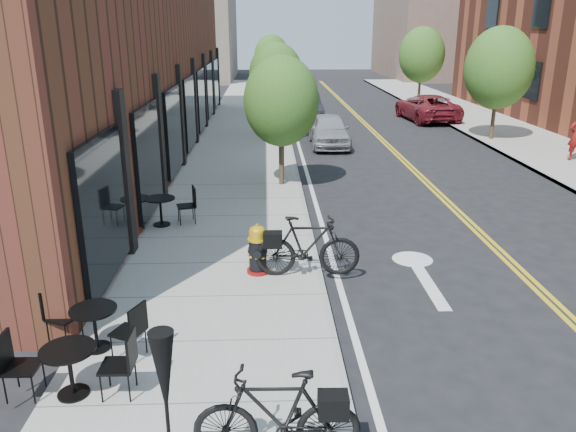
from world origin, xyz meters
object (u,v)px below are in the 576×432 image
object	(u,v)px
parked_car_a	(329,130)
parked_car_b	(302,106)
bistro_set_a	(95,323)
bistro_set_c	(161,207)
patio_umbrella	(165,388)
bicycle_left	(277,416)
parked_car_c	(296,97)
bistro_set_b	(70,365)
fire_hydrant	(258,250)
parked_car_far	(427,107)
bicycle_right	(308,246)

from	to	relation	value
parked_car_a	parked_car_b	xyz separation A→B (m)	(-0.73, 6.20, 0.15)
bistro_set_a	bistro_set_c	bearing A→B (deg)	113.90
patio_umbrella	parked_car_a	xyz separation A→B (m)	(3.53, 18.48, -0.91)
bicycle_left	bistro_set_c	world-z (taller)	bicycle_left
parked_car_a	parked_car_c	distance (m)	11.31
bistro_set_c	parked_car_a	xyz separation A→B (m)	(5.13, 9.94, 0.09)
parked_car_b	bistro_set_a	bearing A→B (deg)	-104.71
bicycle_left	bistro_set_b	bearing A→B (deg)	-113.57
fire_hydrant	bistro_set_c	distance (m)	3.70
bistro_set_a	bistro_set_b	bearing A→B (deg)	-66.10
patio_umbrella	bistro_set_c	bearing A→B (deg)	100.62
fire_hydrant	parked_car_b	distance (m)	19.11
fire_hydrant	parked_car_a	size ratio (longest dim) A/B	0.26
bistro_set_c	parked_car_c	distance (m)	21.68
bistro_set_b	parked_car_far	bearing A→B (deg)	65.45
bicycle_left	bistro_set_b	xyz separation A→B (m)	(-2.62, 1.23, -0.11)
bistro_set_b	parked_car_a	distance (m)	17.32
bicycle_right	patio_umbrella	size ratio (longest dim) A/B	0.99
bicycle_right	bistro_set_c	size ratio (longest dim) A/B	1.18
parked_car_b	parked_car_c	size ratio (longest dim) A/B	1.00
patio_umbrella	parked_car_a	world-z (taller)	patio_umbrella
bicycle_left	parked_car_a	world-z (taller)	parked_car_a
bistro_set_b	parked_car_a	bearing A→B (deg)	73.66
fire_hydrant	bicycle_left	bearing A→B (deg)	-78.28
bistro_set_c	parked_car_far	world-z (taller)	parked_car_far
bicycle_left	bistro_set_c	bearing A→B (deg)	-159.94
bicycle_right	bicycle_left	bearing A→B (deg)	172.94
bicycle_left	patio_umbrella	world-z (taller)	patio_umbrella
fire_hydrant	parked_car_a	world-z (taller)	parked_car_a
bicycle_right	bistro_set_c	distance (m)	4.49
bistro_set_c	parked_car_a	world-z (taller)	parked_car_a
bistro_set_a	bistro_set_b	distance (m)	1.10
bicycle_right	bistro_set_a	world-z (taller)	bicycle_right
bistro_set_b	parked_car_c	size ratio (longest dim) A/B	0.33
fire_hydrant	parked_car_far	world-z (taller)	parked_car_far
bicycle_left	bicycle_right	world-z (taller)	bicycle_right
parked_car_a	parked_car_b	size ratio (longest dim) A/B	0.79
fire_hydrant	patio_umbrella	bearing A→B (deg)	-88.91
bistro_set_c	patio_umbrella	size ratio (longest dim) A/B	0.84
bicycle_right	parked_car_far	distance (m)	20.95
bistro_set_b	patio_umbrella	bearing A→B (deg)	-49.54
fire_hydrant	bistro_set_b	distance (m)	4.42
fire_hydrant	bistro_set_b	xyz separation A→B (m)	(-2.35, -3.74, -0.03)
patio_umbrella	parked_car_far	world-z (taller)	patio_umbrella
bicycle_right	parked_car_b	bearing A→B (deg)	-2.26
bicycle_right	parked_car_far	world-z (taller)	parked_car_far
parked_car_far	parked_car_b	bearing A→B (deg)	-2.80
patio_umbrella	bicycle_left	bearing A→B (deg)	34.80
bicycle_left	parked_car_c	bearing A→B (deg)	178.04
parked_car_c	bistro_set_b	bearing A→B (deg)	-103.01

